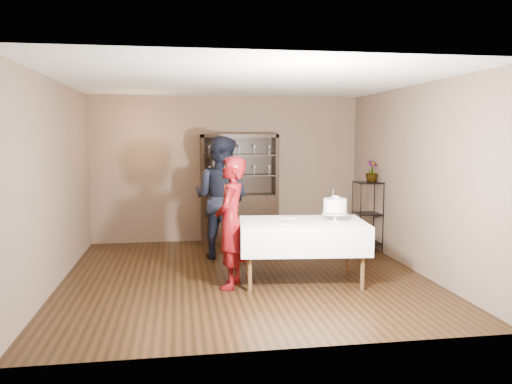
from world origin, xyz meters
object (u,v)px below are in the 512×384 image
(cake, at_px, (335,207))
(potted_plant, at_px, (372,171))
(woman, at_px, (231,222))
(man, at_px, (221,198))
(plant_etagere, at_px, (367,213))
(cake_table, at_px, (302,236))
(china_hutch, at_px, (239,207))

(cake, xyz_separation_m, potted_plant, (1.17, 1.65, 0.35))
(woman, distance_m, man, 1.61)
(woman, relative_size, cake, 3.62)
(cake, bearing_deg, potted_plant, 54.75)
(cake, bearing_deg, plant_etagere, 56.31)
(cake_table, relative_size, potted_plant, 4.80)
(cake_table, distance_m, cake, 0.58)
(man, distance_m, potted_plant, 2.58)
(cake_table, xyz_separation_m, cake, (0.43, -0.05, 0.38))
(cake, bearing_deg, man, 131.11)
(man, bearing_deg, woman, 120.61)
(china_hutch, xyz_separation_m, plant_etagere, (2.08, -1.05, -0.01))
(cake_table, relative_size, woman, 1.03)
(china_hutch, height_order, cake_table, china_hutch)
(man, bearing_deg, china_hutch, -79.32)
(china_hutch, bearing_deg, cake, -70.75)
(cake_table, bearing_deg, woman, -175.72)
(cake_table, xyz_separation_m, man, (-0.95, 1.53, 0.34))
(cake_table, bearing_deg, china_hutch, 101.05)
(china_hutch, bearing_deg, potted_plant, -27.04)
(woman, xyz_separation_m, potted_plant, (2.57, 1.67, 0.52))
(cake_table, bearing_deg, plant_etagere, 46.38)
(man, relative_size, potted_plant, 5.34)
(plant_etagere, relative_size, man, 0.61)
(cake_table, bearing_deg, cake, -7.09)
(plant_etagere, bearing_deg, potted_plant, -36.05)
(plant_etagere, xyz_separation_m, cake, (-1.12, -1.69, 0.37))
(woman, distance_m, cake, 1.41)
(man, distance_m, cake, 2.11)
(china_hutch, height_order, plant_etagere, china_hutch)
(woman, distance_m, potted_plant, 3.11)
(plant_etagere, distance_m, woman, 3.05)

